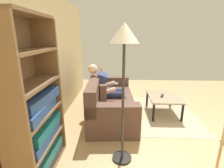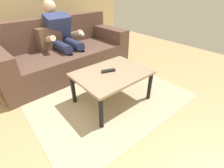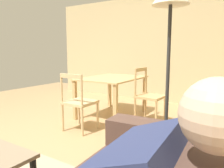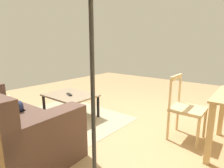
{
  "view_description": "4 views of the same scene",
  "coord_description": "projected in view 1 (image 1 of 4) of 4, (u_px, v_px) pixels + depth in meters",
  "views": [
    {
      "loc": [
        -2.32,
        1.46,
        1.73
      ],
      "look_at": [
        1.23,
        1.59,
        0.7
      ],
      "focal_mm": 26.8,
      "sensor_mm": 36.0,
      "label": 1
    },
    {
      "loc": [
        0.14,
        -0.9,
        1.32
      ],
      "look_at": [
        1.27,
        0.42,
        0.25
      ],
      "focal_mm": 25.68,
      "sensor_mm": 36.0,
      "label": 2
    },
    {
      "loc": [
        1.89,
        2.06,
        1.2
      ],
      "look_at": [
        -1.54,
        -0.07,
        0.6
      ],
      "focal_mm": 35.2,
      "sensor_mm": 36.0,
      "label": 3
    },
    {
      "loc": [
        -1.26,
        2.38,
        1.28
      ],
      "look_at": [
        -0.16,
        1.0,
        0.9
      ],
      "focal_mm": 28.79,
      "sensor_mm": 36.0,
      "label": 4
    }
  ],
  "objects": [
    {
      "name": "ground_plane",
      "position": [
        209.0,
        149.0,
        2.65
      ],
      "size": [
        8.5,
        8.5,
        0.0
      ],
      "primitive_type": "plane",
      "color": "tan"
    },
    {
      "name": "wall_back",
      "position": [
        29.0,
        69.0,
        2.4
      ],
      "size": [
        6.5,
        0.12,
        2.52
      ],
      "primitive_type": "cube",
      "color": "#D1BC8C",
      "rests_on": "ground_plane"
    },
    {
      "name": "couch",
      "position": [
        109.0,
        100.0,
        3.8
      ],
      "size": [
        2.23,
        1.05,
        0.88
      ],
      "color": "brown",
      "rests_on": "ground_plane"
    },
    {
      "name": "person_lounging",
      "position": [
        106.0,
        88.0,
        3.77
      ],
      "size": [
        0.61,
        0.98,
        1.13
      ],
      "color": "navy",
      "rests_on": "ground_plane"
    },
    {
      "name": "coffee_table",
      "position": [
        164.0,
        98.0,
        3.78
      ],
      "size": [
        0.88,
        0.67,
        0.42
      ],
      "color": "gray",
      "rests_on": "ground_plane"
    },
    {
      "name": "tv_remote",
      "position": [
        162.0,
        96.0,
        3.74
      ],
      "size": [
        0.18,
        0.11,
        0.02
      ],
      "primitive_type": "cube",
      "rotation": [
        0.0,
        0.0,
        1.21
      ],
      "color": "black",
      "rests_on": "coffee_table"
    },
    {
      "name": "bookshelf",
      "position": [
        35.0,
        117.0,
        2.06
      ],
      "size": [
        0.96,
        0.36,
        1.97
      ],
      "color": "brown",
      "rests_on": "ground_plane"
    },
    {
      "name": "area_rug",
      "position": [
        162.0,
        113.0,
        3.88
      ],
      "size": [
        2.02,
        1.43,
        0.01
      ],
      "primitive_type": "cube",
      "rotation": [
        0.0,
        0.0,
        -0.01
      ],
      "color": "tan",
      "rests_on": "ground_plane"
    },
    {
      "name": "floor_lamp",
      "position": [
        124.0,
        48.0,
        2.0
      ],
      "size": [
        0.36,
        0.36,
        1.88
      ],
      "color": "black",
      "rests_on": "ground_plane"
    }
  ]
}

